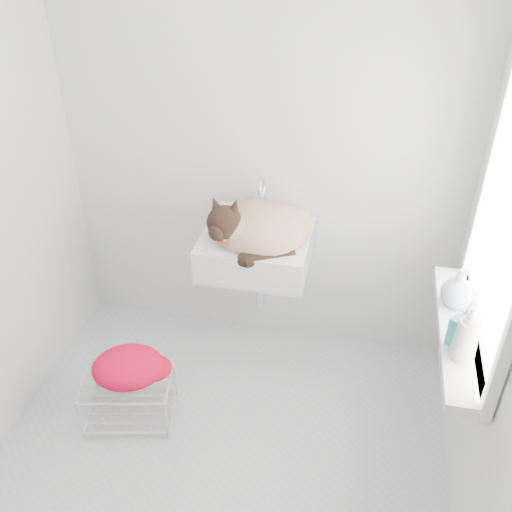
% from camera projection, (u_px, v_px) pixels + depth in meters
% --- Properties ---
extents(floor, '(2.20, 2.00, 0.02)m').
position_uv_depth(floor, '(219.00, 455.00, 2.85)').
color(floor, silver).
rests_on(floor, ground).
extents(back_wall, '(2.20, 0.02, 2.50)m').
position_uv_depth(back_wall, '(261.00, 143.00, 2.97)').
color(back_wall, silver).
rests_on(back_wall, ground).
extents(window_glass, '(0.01, 0.80, 1.00)m').
position_uv_depth(window_glass, '(508.00, 226.00, 2.07)').
color(window_glass, white).
rests_on(window_glass, right_wall).
extents(window_frame, '(0.04, 0.90, 1.10)m').
position_uv_depth(window_frame, '(504.00, 226.00, 2.07)').
color(window_frame, white).
rests_on(window_frame, right_wall).
extents(windowsill, '(0.16, 0.88, 0.04)m').
position_uv_depth(windowsill, '(459.00, 331.00, 2.37)').
color(windowsill, white).
rests_on(windowsill, right_wall).
extents(sink, '(0.56, 0.49, 0.23)m').
position_uv_depth(sink, '(256.00, 235.00, 2.97)').
color(sink, white).
rests_on(sink, back_wall).
extents(faucet, '(0.20, 0.14, 0.20)m').
position_uv_depth(faucet, '(264.00, 195.00, 3.04)').
color(faucet, silver).
rests_on(faucet, sink).
extents(cat, '(0.57, 0.51, 0.33)m').
position_uv_depth(cat, '(258.00, 230.00, 2.93)').
color(cat, '#D0AD89').
rests_on(cat, sink).
extents(wire_rack, '(0.49, 0.39, 0.26)m').
position_uv_depth(wire_rack, '(129.00, 395.00, 2.98)').
color(wire_rack, silver).
rests_on(wire_rack, floor).
extents(towel, '(0.43, 0.36, 0.15)m').
position_uv_depth(towel, '(129.00, 374.00, 2.91)').
color(towel, '#D80600').
rests_on(towel, wire_rack).
extents(bottle_a, '(0.10, 0.10, 0.21)m').
position_uv_depth(bottle_a, '(461.00, 358.00, 2.22)').
color(bottle_a, beige).
rests_on(bottle_a, windowsill).
extents(bottle_b, '(0.12, 0.12, 0.19)m').
position_uv_depth(bottle_b, '(459.00, 345.00, 2.28)').
color(bottle_b, teal).
rests_on(bottle_b, windowsill).
extents(bottle_c, '(0.16, 0.16, 0.18)m').
position_uv_depth(bottle_c, '(454.00, 304.00, 2.49)').
color(bottle_c, '#AAB5D6').
rests_on(bottle_c, windowsill).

